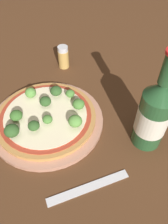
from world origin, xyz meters
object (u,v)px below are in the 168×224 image
Objects in this scene: pepper_shaker at (63,57)px; beer_bottle at (154,114)px; fork at (89,187)px; pizza at (45,117)px.

beer_bottle is at bearing -8.58° from pepper_shaker.
pizza is at bearing 100.18° from fork.
pepper_shaker is at bearing 171.42° from beer_bottle.
beer_bottle is 0.37m from pepper_shaker.
fork is (-0.01, -0.18, -0.09)m from beer_bottle.
pizza is 0.21m from fork.
beer_bottle reaches higher than fork.
beer_bottle is 1.44× the size of fork.
pepper_shaker is at bearing 79.21° from fork.
fork is (0.35, -0.24, -0.03)m from pepper_shaker.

